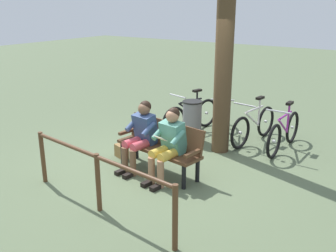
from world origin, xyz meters
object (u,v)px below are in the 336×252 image
(person_companion, at_px, (141,132))
(litter_bin, at_px, (192,121))
(bicycle_silver, at_px, (284,133))
(tree_trunk, at_px, (224,58))
(bicycle_purple, at_px, (191,116))
(bicycle_black, at_px, (223,119))
(bench, at_px, (161,143))
(person_reading, at_px, (169,141))
(bicycle_orange, at_px, (254,126))
(handbag, at_px, (121,151))

(person_companion, bearing_deg, litter_bin, -81.39)
(litter_bin, bearing_deg, person_companion, 90.25)
(litter_bin, bearing_deg, bicycle_silver, -162.65)
(tree_trunk, xyz_separation_m, bicycle_purple, (1.08, -0.68, -1.45))
(bicycle_silver, bearing_deg, bicycle_black, -95.53)
(bicycle_silver, xyz_separation_m, bicycle_black, (1.41, -0.17, 0.00))
(bench, height_order, person_reading, person_reading)
(bench, xyz_separation_m, bicycle_silver, (-1.41, -2.14, -0.15))
(litter_bin, bearing_deg, bicycle_black, -115.72)
(tree_trunk, relative_size, bicycle_black, 2.30)
(bicycle_orange, distance_m, bicycle_black, 0.76)
(handbag, distance_m, litter_bin, 1.68)
(person_companion, distance_m, bicycle_black, 2.47)
(tree_trunk, bearing_deg, bicycle_purple, -32.20)
(bench, bearing_deg, tree_trunk, -97.64)
(handbag, height_order, litter_bin, litter_bin)
(bicycle_silver, bearing_deg, litter_bin, -71.21)
(bench, bearing_deg, bicycle_orange, -100.30)
(litter_bin, bearing_deg, bicycle_orange, -149.94)
(tree_trunk, xyz_separation_m, bicycle_black, (0.40, -0.90, -1.45))
(person_reading, height_order, bicycle_silver, person_reading)
(litter_bin, bearing_deg, person_reading, 109.55)
(bench, xyz_separation_m, bicycle_black, (-0.00, -2.31, -0.15))
(handbag, height_order, bicycle_purple, bicycle_purple)
(bicycle_orange, relative_size, bicycle_black, 1.06)
(handbag, relative_size, bicycle_silver, 0.18)
(person_companion, xyz_separation_m, bicycle_black, (-0.34, -2.43, -0.30))
(bicycle_silver, height_order, bicycle_orange, same)
(bicycle_black, bearing_deg, bicycle_purple, -94.99)
(handbag, relative_size, tree_trunk, 0.08)
(tree_trunk, distance_m, bicycle_orange, 1.69)
(bench, xyz_separation_m, person_reading, (-0.30, 0.21, 0.16))
(person_reading, height_order, handbag, person_reading)
(person_reading, xyz_separation_m, bicycle_silver, (-1.11, -2.35, -0.31))
(litter_bin, bearing_deg, bench, 102.21)
(bicycle_black, bearing_deg, bicycle_silver, 60.15)
(bicycle_orange, bearing_deg, handbag, -30.43)
(bicycle_silver, bearing_deg, bench, -31.88)
(tree_trunk, distance_m, bicycle_purple, 1.93)
(bench, bearing_deg, bicycle_silver, -114.95)
(bicycle_purple, bearing_deg, handbag, 6.59)
(tree_trunk, bearing_deg, bicycle_orange, -113.08)
(person_reading, distance_m, litter_bin, 1.93)
(tree_trunk, bearing_deg, bicycle_black, -65.75)
(bicycle_black, bearing_deg, person_reading, -16.24)
(litter_bin, xyz_separation_m, bicycle_orange, (-1.10, -0.64, -0.07))
(tree_trunk, distance_m, bicycle_black, 1.75)
(bench, relative_size, person_reading, 1.38)
(bicycle_orange, bearing_deg, bench, -10.87)
(tree_trunk, xyz_separation_m, bicycle_orange, (-0.35, -0.81, -1.45))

